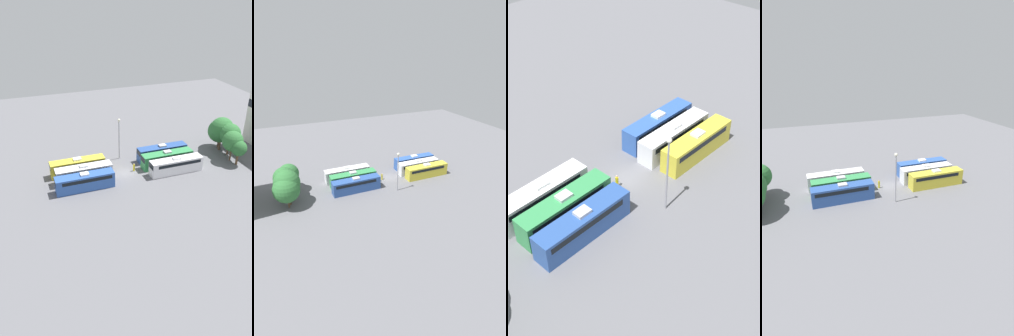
{
  "view_description": "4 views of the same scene",
  "coord_description": "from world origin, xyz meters",
  "views": [
    {
      "loc": [
        55.09,
        -20.03,
        34.09
      ],
      "look_at": [
        1.07,
        -0.6,
        1.78
      ],
      "focal_mm": 35.0,
      "sensor_mm": 36.0,
      "label": 1
    },
    {
      "loc": [
        -53.73,
        25.63,
        30.54
      ],
      "look_at": [
        1.8,
        1.26,
        2.26
      ],
      "focal_mm": 28.0,
      "sensor_mm": 36.0,
      "label": 2
    },
    {
      "loc": [
        -29.69,
        30.47,
        35.17
      ],
      "look_at": [
        -0.52,
        -0.98,
        1.45
      ],
      "focal_mm": 50.0,
      "sensor_mm": 36.0,
      "label": 3
    },
    {
      "loc": [
        -45.3,
        15.96,
        23.77
      ],
      "look_at": [
        1.8,
        -1.03,
        3.16
      ],
      "focal_mm": 28.0,
      "sensor_mm": 36.0,
      "label": 4
    }
  ],
  "objects": [
    {
      "name": "bus_4",
      "position": [
        0.01,
        9.1,
        1.72
      ],
      "size": [
        2.47,
        11.19,
        3.48
      ],
      "color": "#338C4C",
      "rests_on": "ground_plane"
    },
    {
      "name": "light_pole",
      "position": [
        -6.64,
        0.56,
        6.2
      ],
      "size": [
        0.6,
        0.6,
        9.37
      ],
      "color": "gray",
      "rests_on": "ground_plane"
    },
    {
      "name": "bus_3",
      "position": [
        -3.15,
        9.4,
        1.72
      ],
      "size": [
        2.47,
        11.19,
        3.48
      ],
      "color": "#284C93",
      "rests_on": "ground_plane"
    },
    {
      "name": "ground_plane",
      "position": [
        0.0,
        0.0,
        0.0
      ],
      "size": [
        121.49,
        121.49,
        0.0
      ],
      "primitive_type": "plane",
      "color": "slate"
    },
    {
      "name": "bus_2",
      "position": [
        3.16,
        -9.53,
        1.72
      ],
      "size": [
        2.47,
        11.19,
        3.48
      ],
      "color": "#2D56A8",
      "rests_on": "ground_plane"
    },
    {
      "name": "worker_person",
      "position": [
        -0.25,
        1.62,
        0.8
      ],
      "size": [
        0.36,
        0.36,
        1.72
      ],
      "color": "gold",
      "rests_on": "ground_plane"
    },
    {
      "name": "bus_5",
      "position": [
        3.23,
        9.57,
        1.72
      ],
      "size": [
        2.47,
        11.19,
        3.48
      ],
      "color": "silver",
      "rests_on": "ground_plane"
    },
    {
      "name": "bus_1",
      "position": [
        0.0,
        -8.96,
        1.72
      ],
      "size": [
        2.47,
        11.19,
        3.48
      ],
      "color": "silver",
      "rests_on": "ground_plane"
    },
    {
      "name": "bus_0",
      "position": [
        -3.19,
        -9.52,
        1.72
      ],
      "size": [
        2.47,
        11.19,
        3.48
      ],
      "color": "gold",
      "rests_on": "ground_plane"
    }
  ]
}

